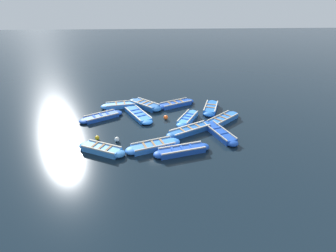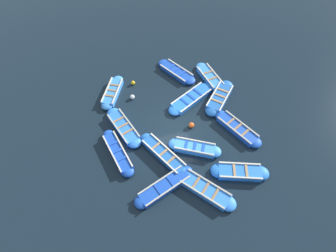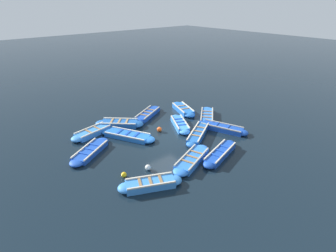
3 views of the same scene
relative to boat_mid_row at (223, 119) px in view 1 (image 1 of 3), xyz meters
name	(u,v)px [view 1 (image 1 of 3)]	position (x,y,z in m)	size (l,w,h in m)	color
ground_plane	(166,125)	(0.40, -4.31, -0.17)	(120.00, 120.00, 0.00)	black
boat_mid_row	(223,119)	(0.00, 0.00, 0.00)	(2.99, 3.30, 0.41)	blue
boat_stern_in	(176,104)	(-3.32, -3.27, -0.01)	(2.29, 3.54, 0.39)	#1947B7
boat_near_quay	(153,146)	(3.57, -5.22, 0.00)	(1.98, 3.64, 0.41)	blue
boat_outer_right	(145,105)	(-3.17, -5.92, 0.03)	(3.08, 3.18, 0.46)	#1E59AD
boat_alongside	(188,119)	(-0.27, -2.61, 0.02)	(3.17, 2.15, 0.44)	#3884E0
boat_end_of_row	(101,117)	(-1.05, -9.21, -0.03)	(2.51, 3.39, 0.35)	#1947B7
boat_tucked	(182,151)	(4.20, -3.50, 0.01)	(1.58, 3.61, 0.42)	#1947B7
boat_drifting	(138,115)	(-1.30, -6.41, -0.02)	(3.93, 2.64, 0.36)	blue
boat_inner_gap	(211,108)	(-2.21, -0.46, 0.01)	(3.38, 1.86, 0.44)	blue
boat_far_corner	(190,130)	(1.63, -2.68, 0.01)	(2.45, 3.65, 0.43)	#1E59AD
boat_broadside	(102,149)	(3.81, -8.35, 0.01)	(2.10, 3.22, 0.43)	#3884E0
boat_outer_left	(219,133)	(2.08, -0.74, 0.00)	(3.76, 2.01, 0.41)	#1947B7
boat_centre	(121,105)	(-3.23, -7.96, 0.01)	(1.42, 3.39, 0.42)	#3884E0
buoy_orange_near	(97,138)	(2.27, -8.91, -0.03)	(0.29, 0.29, 0.29)	#EAB214
buoy_yellow_far	(166,117)	(-0.60, -4.25, 0.00)	(0.35, 0.35, 0.35)	#E05119
buoy_white_drifting	(117,139)	(2.57, -7.58, -0.02)	(0.32, 0.32, 0.32)	silver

